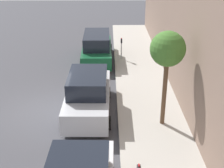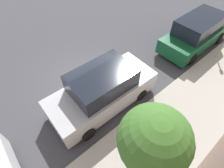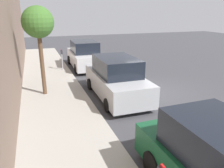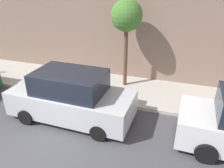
{
  "view_description": "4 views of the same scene",
  "coord_description": "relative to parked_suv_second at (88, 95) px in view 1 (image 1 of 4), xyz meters",
  "views": [
    {
      "loc": [
        3.08,
        -13.15,
        7.5
      ],
      "look_at": [
        3.25,
        0.87,
        1.0
      ],
      "focal_mm": 50.0,
      "sensor_mm": 36.0,
      "label": 1
    },
    {
      "loc": [
        5.94,
        -2.9,
        6.76
      ],
      "look_at": [
        2.16,
        0.34,
        1.0
      ],
      "focal_mm": 28.0,
      "sensor_mm": 36.0,
      "label": 2
    },
    {
      "loc": [
        5.75,
        9.26,
        4.02
      ],
      "look_at": [
        2.66,
        0.71,
        1.0
      ],
      "focal_mm": 35.0,
      "sensor_mm": 36.0,
      "label": 3
    },
    {
      "loc": [
        -4.36,
        -3.98,
        5.05
      ],
      "look_at": [
        3.6,
        -1.33,
        1.0
      ],
      "focal_mm": 35.0,
      "sensor_mm": 36.0,
      "label": 4
    }
  ],
  "objects": [
    {
      "name": "parked_suv_second",
      "position": [
        0.0,
        0.0,
        0.0
      ],
      "size": [
        2.08,
        4.83,
        1.98
      ],
      "color": "#B7BABF",
      "rests_on": "ground_plane"
    },
    {
      "name": "street_tree",
      "position": [
        3.31,
        -1.25,
        2.58
      ],
      "size": [
        1.43,
        1.43,
        4.15
      ],
      "color": "brown",
      "rests_on": "sidewalk"
    },
    {
      "name": "ground_plane",
      "position": [
        -2.13,
        0.16,
        -0.93
      ],
      "size": [
        60.0,
        60.0,
        0.0
      ],
      "primitive_type": "plane",
      "color": "#424247"
    },
    {
      "name": "parked_minivan_third",
      "position": [
        0.18,
        6.97,
        -0.01
      ],
      "size": [
        2.02,
        4.92,
        1.9
      ],
      "color": "#14512D",
      "rests_on": "ground_plane"
    },
    {
      "name": "parking_meter_far",
      "position": [
        1.82,
        6.9,
        0.12
      ],
      "size": [
        0.11,
        0.15,
        1.47
      ],
      "color": "#ADADB2",
      "rests_on": "sidewalk"
    },
    {
      "name": "sidewalk",
      "position": [
        2.9,
        0.16,
        -0.86
      ],
      "size": [
        3.04,
        32.0,
        0.15
      ],
      "color": "#B2ADA3",
      "rests_on": "ground_plane"
    }
  ]
}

